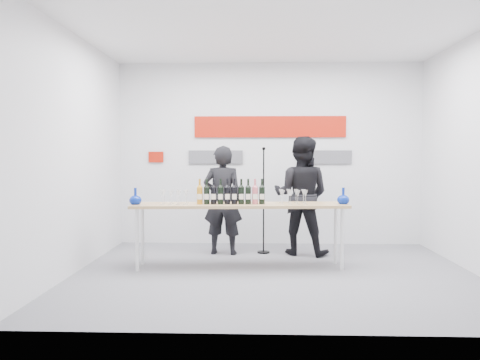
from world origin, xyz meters
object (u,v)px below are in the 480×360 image
at_px(presenter_left, 223,200).
at_px(presenter_right, 301,196).
at_px(tasting_table, 240,209).
at_px(mic_stand, 264,221).

distance_m(presenter_left, presenter_right, 1.17).
bearing_deg(tasting_table, mic_stand, 67.31).
bearing_deg(tasting_table, presenter_left, 105.59).
xyz_separation_m(presenter_left, presenter_right, (1.17, 0.04, 0.07)).
relative_size(presenter_left, presenter_right, 0.92).
distance_m(tasting_table, presenter_left, 0.88).
relative_size(presenter_right, mic_stand, 1.09).
xyz_separation_m(presenter_right, mic_stand, (-0.56, 0.05, -0.39)).
xyz_separation_m(tasting_table, mic_stand, (0.33, 0.92, -0.29)).
bearing_deg(presenter_left, tasting_table, 114.99).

